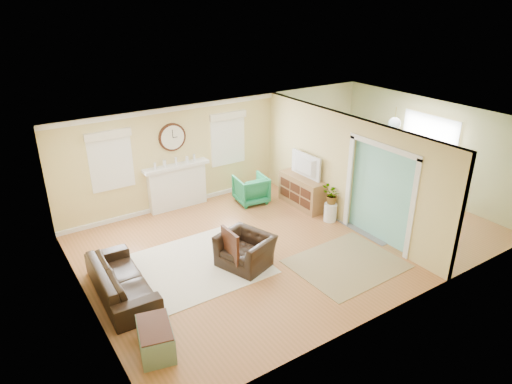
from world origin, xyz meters
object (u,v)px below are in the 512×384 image
eames_chair (245,250)px  dining_table (371,194)px  sofa (121,280)px  credenza (302,191)px  green_chair (251,189)px

eames_chair → dining_table: bearing=78.2°
sofa → credenza: 5.26m
sofa → dining_table: bearing=-86.5°
eames_chair → credenza: bearing=100.4°
eames_chair → sofa: bearing=-118.9°
sofa → green_chair: size_ratio=2.66×
credenza → dining_table: (1.46, -1.00, -0.07)m
sofa → green_chair: 4.65m
eames_chair → credenza: (2.71, 1.57, 0.07)m
sofa → eames_chair: eames_chair is taller
green_chair → eames_chair: bearing=62.7°
sofa → eames_chair: bearing=-97.3°
green_chair → credenza: size_ratio=0.57×
dining_table → sofa: bearing=89.1°
green_chair → dining_table: green_chair is taller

